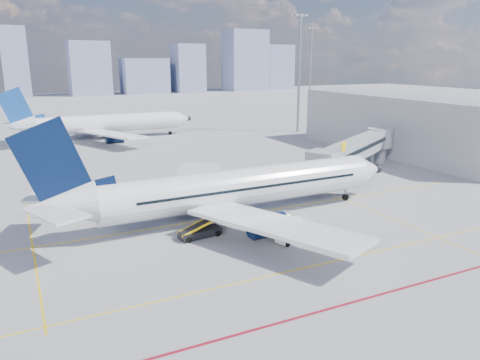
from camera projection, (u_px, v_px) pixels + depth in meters
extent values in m
plane|color=gray|center=(275.00, 241.00, 42.67)|extent=(420.00, 420.00, 0.00)
cube|color=#E5B20C|center=(237.00, 215.00, 49.63)|extent=(60.00, 0.18, 0.01)
cube|color=#E5B20C|center=(313.00, 266.00, 37.46)|extent=(80.00, 0.15, 0.01)
cube|color=#E5B20C|center=(378.00, 213.00, 50.38)|extent=(0.15, 28.00, 0.01)
cube|color=#E5B20C|center=(33.00, 248.00, 41.10)|extent=(0.15, 30.00, 0.01)
cube|color=maroon|center=(363.00, 299.00, 32.25)|extent=(90.00, 0.25, 0.01)
cube|color=#919499|center=(355.00, 149.00, 65.21)|extent=(20.84, 13.93, 2.60)
cube|color=black|center=(355.00, 148.00, 65.16)|extent=(20.52, 13.82, 0.55)
cube|color=#919499|center=(323.00, 163.00, 56.23)|extent=(4.49, 4.56, 3.00)
cube|color=black|center=(338.00, 183.00, 60.96)|extent=(2.20, 1.00, 0.70)
cylinder|color=slate|center=(339.00, 173.00, 60.62)|extent=(0.56, 0.56, 2.70)
cylinder|color=slate|center=(373.00, 154.00, 71.93)|extent=(0.60, 0.60, 3.90)
cylinder|color=#919499|center=(380.00, 138.00, 74.45)|extent=(4.00, 4.00, 3.00)
cylinder|color=gray|center=(379.00, 150.00, 74.94)|extent=(2.40, 2.40, 3.90)
cube|color=#E5B20C|center=(344.00, 147.00, 56.80)|extent=(1.26, 0.82, 1.20)
cube|color=#919499|center=(399.00, 125.00, 81.06)|extent=(10.00, 42.00, 10.00)
cube|color=black|center=(378.00, 127.00, 79.02)|extent=(0.25, 40.00, 4.50)
cylinder|color=slate|center=(299.00, 76.00, 103.52)|extent=(0.56, 0.56, 25.00)
cube|color=slate|center=(301.00, 15.00, 100.33)|extent=(3.20, 0.40, 0.50)
cube|color=#B7B8BE|center=(297.00, 15.00, 99.60)|extent=(0.60, 0.15, 0.35)
cube|color=#B7B8BE|center=(302.00, 15.00, 100.12)|extent=(0.60, 0.15, 0.35)
cube|color=#B7B8BE|center=(306.00, 15.00, 100.63)|extent=(0.60, 0.15, 0.35)
cylinder|color=slate|center=(310.00, 71.00, 145.45)|extent=(0.56, 0.56, 25.00)
cube|color=slate|center=(312.00, 28.00, 142.26)|extent=(3.20, 0.40, 0.50)
cube|color=#B7B8BE|center=(309.00, 28.00, 141.53)|extent=(0.60, 0.15, 0.35)
cube|color=#B7B8BE|center=(312.00, 28.00, 142.04)|extent=(0.60, 0.15, 0.35)
cube|color=#B7B8BE|center=(316.00, 28.00, 142.55)|extent=(0.60, 0.15, 0.35)
cube|color=slate|center=(15.00, 62.00, 197.17)|extent=(10.11, 12.84, 29.33)
cube|color=slate|center=(89.00, 68.00, 210.66)|extent=(17.56, 13.70, 23.82)
cube|color=slate|center=(145.00, 76.00, 222.34)|extent=(20.93, 13.94, 16.37)
cube|color=slate|center=(188.00, 68.00, 230.86)|extent=(13.96, 13.85, 23.16)
cube|color=slate|center=(245.00, 60.00, 243.40)|extent=(20.18, 15.46, 30.51)
cube|color=slate|center=(273.00, 67.00, 251.52)|extent=(20.64, 10.74, 23.32)
cylinder|color=silver|center=(244.00, 187.00, 48.26)|extent=(29.86, 4.24, 3.88)
cone|color=silver|center=(369.00, 170.00, 55.55)|extent=(3.62, 3.92, 3.88)
sphere|color=black|center=(377.00, 169.00, 56.16)|extent=(1.11, 1.11, 1.09)
cone|color=silver|center=(57.00, 206.00, 40.23)|extent=(6.41, 3.95, 3.88)
cube|color=black|center=(360.00, 166.00, 54.85)|extent=(1.51, 1.51, 0.45)
cube|color=silver|center=(198.00, 179.00, 55.60)|extent=(11.24, 17.11, 0.57)
cube|color=silver|center=(276.00, 225.00, 40.15)|extent=(11.55, 17.06, 0.57)
cylinder|color=black|center=(217.00, 195.00, 53.60)|extent=(3.60, 2.33, 2.29)
cylinder|color=black|center=(267.00, 226.00, 43.65)|extent=(3.60, 2.33, 2.29)
cylinder|color=#B7B8BE|center=(232.00, 193.00, 54.43)|extent=(0.38, 2.35, 2.35)
cylinder|color=#B7B8BE|center=(285.00, 223.00, 44.47)|extent=(0.38, 2.35, 2.35)
cube|color=black|center=(53.00, 167.00, 39.36)|extent=(6.81, 0.40, 8.47)
cube|color=black|center=(85.00, 191.00, 41.01)|extent=(5.61, 0.37, 2.14)
cube|color=silver|center=(49.00, 193.00, 42.71)|extent=(4.80, 6.27, 0.22)
cube|color=silver|center=(56.00, 213.00, 37.22)|extent=(4.90, 6.28, 0.22)
cylinder|color=slate|center=(346.00, 193.00, 54.72)|extent=(0.28, 0.28, 1.80)
cylinder|color=black|center=(345.00, 197.00, 54.85)|extent=(0.76, 0.29, 0.76)
cylinder|color=slate|center=(225.00, 204.00, 50.69)|extent=(0.32, 0.32, 1.60)
cylinder|color=black|center=(225.00, 207.00, 50.76)|extent=(1.01, 0.66, 1.00)
cylinder|color=slate|center=(247.00, 218.00, 46.22)|extent=(0.32, 0.32, 1.60)
cylinder|color=black|center=(247.00, 221.00, 46.30)|extent=(1.01, 0.66, 1.00)
cube|color=black|center=(240.00, 179.00, 50.06)|extent=(24.44, 0.40, 0.26)
cube|color=black|center=(257.00, 188.00, 46.75)|extent=(24.44, 0.40, 0.26)
cylinder|color=silver|center=(110.00, 123.00, 96.07)|extent=(28.32, 3.94, 3.68)
cone|color=silver|center=(183.00, 119.00, 102.94)|extent=(3.43, 3.71, 3.68)
sphere|color=black|center=(189.00, 118.00, 103.52)|extent=(1.05, 1.05, 1.04)
cone|color=silver|center=(18.00, 126.00, 88.48)|extent=(6.07, 3.73, 3.68)
cube|color=black|center=(178.00, 117.00, 102.28)|extent=(1.43, 1.43, 0.42)
cube|color=silver|center=(96.00, 123.00, 103.05)|extent=(10.70, 16.23, 0.54)
cube|color=silver|center=(112.00, 134.00, 88.37)|extent=(10.93, 16.19, 0.54)
cylinder|color=black|center=(104.00, 130.00, 101.14)|extent=(3.41, 2.20, 2.17)
cylinder|color=black|center=(114.00, 138.00, 91.68)|extent=(3.41, 2.20, 2.17)
cylinder|color=#B7B8BE|center=(112.00, 130.00, 101.92)|extent=(0.35, 2.23, 2.23)
cylinder|color=#B7B8BE|center=(124.00, 137.00, 92.46)|extent=(0.35, 2.23, 2.23)
cube|color=navy|center=(16.00, 108.00, 87.67)|extent=(6.46, 0.36, 8.04)
cube|color=navy|center=(31.00, 120.00, 89.22)|extent=(5.32, 0.33, 2.03)
cube|color=silver|center=(15.00, 122.00, 90.85)|extent=(4.56, 5.95, 0.21)
cube|color=silver|center=(16.00, 126.00, 85.63)|extent=(4.64, 5.96, 0.21)
cylinder|color=black|center=(104.00, 135.00, 98.48)|extent=(1.01, 0.66, 1.00)
cylinder|color=black|center=(109.00, 139.00, 94.24)|extent=(1.01, 0.66, 1.00)
cylinder|color=black|center=(170.00, 133.00, 102.33)|extent=(0.76, 0.29, 0.76)
cube|color=silver|center=(289.00, 236.00, 42.13)|extent=(2.63, 1.92, 0.86)
cube|color=silver|center=(286.00, 231.00, 41.69)|extent=(1.39, 1.49, 0.64)
cube|color=black|center=(286.00, 228.00, 41.63)|extent=(1.27, 1.41, 0.37)
cylinder|color=black|center=(287.00, 244.00, 41.22)|extent=(0.64, 0.40, 0.60)
cylinder|color=black|center=(277.00, 240.00, 42.05)|extent=(0.64, 0.40, 0.60)
cylinder|color=black|center=(300.00, 239.00, 42.36)|extent=(0.64, 0.40, 0.60)
cylinder|color=black|center=(290.00, 235.00, 43.19)|extent=(0.64, 0.40, 0.60)
cube|color=black|center=(287.00, 234.00, 43.56)|extent=(3.34, 2.05, 0.16)
cube|color=silver|center=(279.00, 227.00, 43.20)|extent=(1.60, 1.57, 1.34)
cube|color=silver|center=(295.00, 226.00, 43.53)|extent=(1.60, 1.57, 1.34)
cylinder|color=black|center=(277.00, 239.00, 42.76)|extent=(0.30, 0.18, 0.28)
cylinder|color=black|center=(273.00, 234.00, 43.90)|extent=(0.30, 0.18, 0.28)
cylinder|color=black|center=(301.00, 237.00, 43.28)|extent=(0.30, 0.18, 0.28)
cylinder|color=black|center=(297.00, 232.00, 44.42)|extent=(0.30, 0.18, 0.28)
cube|color=black|center=(200.00, 233.00, 43.42)|extent=(4.12, 1.86, 0.66)
cube|color=black|center=(207.00, 221.00, 43.57)|extent=(5.77, 1.58, 1.75)
cube|color=#E5B20C|center=(204.00, 220.00, 43.99)|extent=(5.69, 0.71, 1.82)
cube|color=#E5B20C|center=(210.00, 223.00, 43.14)|extent=(5.69, 0.71, 1.82)
cylinder|color=black|center=(188.00, 240.00, 42.12)|extent=(0.59, 0.29, 0.57)
cylinder|color=black|center=(182.00, 235.00, 43.21)|extent=(0.59, 0.29, 0.57)
cylinder|color=black|center=(218.00, 233.00, 43.70)|extent=(0.59, 0.29, 0.57)
cylinder|color=black|center=(211.00, 229.00, 44.79)|extent=(0.59, 0.29, 0.57)
imported|color=yellow|center=(341.00, 242.00, 40.32)|extent=(0.64, 0.66, 1.53)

